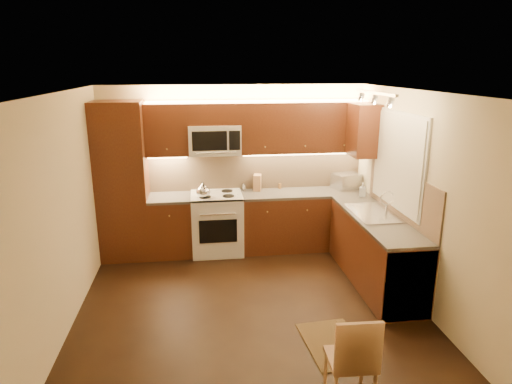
{
  "coord_description": "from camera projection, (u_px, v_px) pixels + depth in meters",
  "views": [
    {
      "loc": [
        -0.55,
        -4.77,
        2.76
      ],
      "look_at": [
        0.15,
        0.55,
        1.25
      ],
      "focal_mm": 31.44,
      "sensor_mm": 36.0,
      "label": 1
    }
  ],
  "objects": [
    {
      "name": "floor",
      "position": [
        250.0,
        305.0,
        5.37
      ],
      "size": [
        4.0,
        4.0,
        0.01
      ],
      "primitive_type": "cube",
      "color": "black",
      "rests_on": "ground"
    },
    {
      "name": "ceiling",
      "position": [
        249.0,
        92.0,
        4.7
      ],
      "size": [
        4.0,
        4.0,
        0.01
      ],
      "primitive_type": "cube",
      "color": "beige",
      "rests_on": "ground"
    },
    {
      "name": "wall_back",
      "position": [
        234.0,
        167.0,
        6.94
      ],
      "size": [
        4.0,
        0.01,
        2.5
      ],
      "primitive_type": "cube",
      "color": "beige",
      "rests_on": "ground"
    },
    {
      "name": "wall_front",
      "position": [
        282.0,
        291.0,
        3.13
      ],
      "size": [
        4.0,
        0.01,
        2.5
      ],
      "primitive_type": "cube",
      "color": "beige",
      "rests_on": "ground"
    },
    {
      "name": "wall_left",
      "position": [
        64.0,
        213.0,
        4.79
      ],
      "size": [
        0.01,
        4.0,
        2.5
      ],
      "primitive_type": "cube",
      "color": "beige",
      "rests_on": "ground"
    },
    {
      "name": "wall_right",
      "position": [
        417.0,
        199.0,
        5.29
      ],
      "size": [
        0.01,
        4.0,
        2.5
      ],
      "primitive_type": "cube",
      "color": "beige",
      "rests_on": "ground"
    },
    {
      "name": "pantry",
      "position": [
        122.0,
        182.0,
        6.48
      ],
      "size": [
        0.7,
        0.6,
        2.3
      ],
      "primitive_type": "cube",
      "color": "#41170E",
      "rests_on": "floor"
    },
    {
      "name": "base_cab_back_left",
      "position": [
        171.0,
        226.0,
        6.76
      ],
      "size": [
        0.62,
        0.6,
        0.86
      ],
      "primitive_type": "cube",
      "color": "#41170E",
      "rests_on": "floor"
    },
    {
      "name": "counter_back_left",
      "position": [
        170.0,
        198.0,
        6.63
      ],
      "size": [
        0.62,
        0.6,
        0.04
      ],
      "primitive_type": "cube",
      "color": "#3A3734",
      "rests_on": "base_cab_back_left"
    },
    {
      "name": "base_cab_back_right",
      "position": [
        303.0,
        221.0,
        7.01
      ],
      "size": [
        1.92,
        0.6,
        0.86
      ],
      "primitive_type": "cube",
      "color": "#41170E",
      "rests_on": "floor"
    },
    {
      "name": "counter_back_right",
      "position": [
        304.0,
        193.0,
        6.89
      ],
      "size": [
        1.92,
        0.6,
        0.04
      ],
      "primitive_type": "cube",
      "color": "#3A3734",
      "rests_on": "base_cab_back_right"
    },
    {
      "name": "base_cab_right",
      "position": [
        375.0,
        251.0,
        5.85
      ],
      "size": [
        0.6,
        2.0,
        0.86
      ],
      "primitive_type": "cube",
      "color": "#41170E",
      "rests_on": "floor"
    },
    {
      "name": "counter_right",
      "position": [
        377.0,
        219.0,
        5.73
      ],
      "size": [
        0.6,
        2.0,
        0.04
      ],
      "primitive_type": "cube",
      "color": "#3A3734",
      "rests_on": "base_cab_right"
    },
    {
      "name": "dishwasher",
      "position": [
        398.0,
        275.0,
        5.19
      ],
      "size": [
        0.58,
        0.6,
        0.84
      ],
      "primitive_type": "cube",
      "color": "silver",
      "rests_on": "floor"
    },
    {
      "name": "backsplash_back",
      "position": [
        257.0,
        170.0,
        6.99
      ],
      "size": [
        3.3,
        0.02,
        0.6
      ],
      "primitive_type": "cube",
      "color": "tan",
      "rests_on": "wall_back"
    },
    {
      "name": "backsplash_right",
      "position": [
        401.0,
        194.0,
        5.68
      ],
      "size": [
        0.02,
        2.0,
        0.6
      ],
      "primitive_type": "cube",
      "color": "tan",
      "rests_on": "wall_right"
    },
    {
      "name": "upper_cab_back_left",
      "position": [
        167.0,
        130.0,
        6.48
      ],
      "size": [
        0.62,
        0.35,
        0.75
      ],
      "primitive_type": "cube",
      "color": "#41170E",
      "rests_on": "wall_back"
    },
    {
      "name": "upper_cab_back_right",
      "position": [
        304.0,
        127.0,
        6.74
      ],
      "size": [
        1.92,
        0.35,
        0.75
      ],
      "primitive_type": "cube",
      "color": "#41170E",
      "rests_on": "wall_back"
    },
    {
      "name": "upper_cab_bridge",
      "position": [
        214.0,
        114.0,
        6.51
      ],
      "size": [
        0.76,
        0.35,
        0.31
      ],
      "primitive_type": "cube",
      "color": "#41170E",
      "rests_on": "wall_back"
    },
    {
      "name": "upper_cab_right_corner",
      "position": [
        364.0,
        130.0,
        6.43
      ],
      "size": [
        0.35,
        0.5,
        0.75
      ],
      "primitive_type": "cube",
      "color": "#41170E",
      "rests_on": "wall_right"
    },
    {
      "name": "stove",
      "position": [
        217.0,
        223.0,
        6.81
      ],
      "size": [
        0.76,
        0.65,
        0.92
      ],
      "primitive_type": null,
      "color": "silver",
      "rests_on": "floor"
    },
    {
      "name": "microwave",
      "position": [
        215.0,
        139.0,
        6.6
      ],
      "size": [
        0.76,
        0.38,
        0.44
      ],
      "primitive_type": null,
      "color": "silver",
      "rests_on": "wall_back"
    },
    {
      "name": "window_frame",
      "position": [
        398.0,
        161.0,
        5.71
      ],
      "size": [
        0.03,
        1.44,
        1.24
      ],
      "primitive_type": "cube",
      "color": "silver",
      "rests_on": "wall_right"
    },
    {
      "name": "window_blinds",
      "position": [
        397.0,
        161.0,
        5.71
      ],
      "size": [
        0.02,
        1.36,
        1.16
      ],
      "primitive_type": "cube",
      "color": "silver",
      "rests_on": "wall_right"
    },
    {
      "name": "sink",
      "position": [
        373.0,
        208.0,
        5.85
      ],
      "size": [
        0.52,
        0.86,
        0.15
      ],
      "primitive_type": null,
      "color": "silver",
      "rests_on": "counter_right"
    },
    {
      "name": "faucet",
      "position": [
        387.0,
        202.0,
        5.85
      ],
      "size": [
        0.2,
        0.04,
        0.3
      ],
      "primitive_type": null,
      "color": "silver",
      "rests_on": "counter_right"
    },
    {
      "name": "track_light_bar",
      "position": [
        375.0,
        93.0,
        5.28
      ],
      "size": [
        0.04,
        1.2,
        0.03
      ],
      "primitive_type": "cube",
      "color": "silver",
      "rests_on": "ceiling"
    },
    {
      "name": "kettle",
      "position": [
        203.0,
        190.0,
        6.48
      ],
      "size": [
        0.25,
        0.25,
        0.24
      ],
      "primitive_type": null,
      "rotation": [
        0.0,
        0.0,
        0.24
      ],
      "color": "silver",
      "rests_on": "stove"
    },
    {
      "name": "toaster_oven",
      "position": [
        346.0,
        181.0,
        7.04
      ],
      "size": [
        0.48,
        0.42,
        0.24
      ],
      "primitive_type": "cube",
      "rotation": [
        0.0,
        0.0,
        0.34
      ],
      "color": "silver",
      "rests_on": "counter_back_right"
    },
    {
      "name": "knife_block",
      "position": [
        257.0,
        182.0,
        6.94
      ],
      "size": [
        0.15,
        0.2,
        0.25
      ],
      "primitive_type": "cube",
      "rotation": [
        0.0,
        0.0,
        -0.23
      ],
      "color": "#966843",
      "rests_on": "counter_back_right"
    },
    {
      "name": "spice_jar_a",
      "position": [
        244.0,
        188.0,
        6.89
      ],
      "size": [
        0.05,
        0.05,
        0.11
      ],
      "primitive_type": "cylinder",
      "rotation": [
        0.0,
        0.0,
        -0.31
      ],
      "color": "silver",
      "rests_on": "counter_back_right"
    },
    {
      "name": "spice_jar_b",
      "position": [
        244.0,
        188.0,
        6.9
      ],
      "size": [
        0.05,
        0.05,
        0.1
      ],
      "primitive_type": "cylinder",
      "rotation": [
        0.0,
        0.0,
        0.21
      ],
      "color": "brown",
      "rests_on": "counter_back_right"
    },
    {
      "name": "spice_jar_c",
      "position": [
        244.0,
        187.0,
        6.99
      ],
      "size": [
        0.05,
        0.05,
        0.1
      ],
      "primitive_type": "cylinder",
      "rotation": [
        0.0,
        0.0,
        -0.08
      ],
      "color": "silver",
      "rests_on": "counter_back_right"
    },
    {
      "name": "spice_jar_d",
      "position": [
        280.0,
        186.0,
        7.05
      ],
      "size": [
        0.05,
        0.05,
        0.08
      ],
      "primitive_type": "cylinder",
      "rotation": [
        0.0,
        0.0,
        -0.08
      ],
      "color": "brown",
      "rests_on": "counter_back_right"
    },
    {
      "name": "soap_bottle",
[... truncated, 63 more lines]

